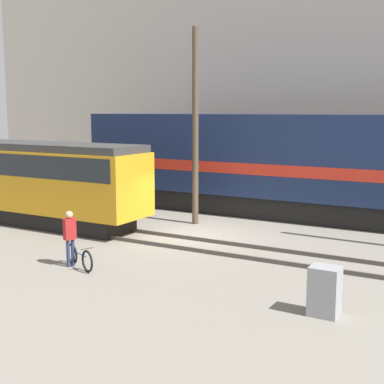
{
  "coord_description": "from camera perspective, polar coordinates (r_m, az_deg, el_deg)",
  "views": [
    {
      "loc": [
        10.19,
        -17.76,
        4.86
      ],
      "look_at": [
        0.22,
        -0.32,
        1.8
      ],
      "focal_mm": 50.0,
      "sensor_mm": 36.0,
      "label": 1
    }
  ],
  "objects": [
    {
      "name": "streetcar",
      "position": [
        24.44,
        -17.47,
        1.57
      ],
      "size": [
        12.0,
        2.54,
        3.52
      ],
      "color": "black",
      "rests_on": "ground"
    },
    {
      "name": "track_far",
      "position": [
        25.83,
        6.0,
        -2.08
      ],
      "size": [
        60.0,
        1.51,
        0.14
      ],
      "color": "#47423D",
      "rests_on": "ground"
    },
    {
      "name": "person",
      "position": [
        17.18,
        -12.91,
        -4.25
      ],
      "size": [
        0.34,
        0.42,
        1.78
      ],
      "color": "#232D4C",
      "rests_on": "ground"
    },
    {
      "name": "building_backdrop",
      "position": [
        33.08,
        12.05,
        12.88
      ],
      "size": [
        44.23,
        6.0,
        14.8
      ],
      "color": "#B7B2A8",
      "rests_on": "ground"
    },
    {
      "name": "bicycle",
      "position": [
        17.1,
        -11.91,
        -6.83
      ],
      "size": [
        1.63,
        0.78,
        0.75
      ],
      "color": "black",
      "rests_on": "ground"
    },
    {
      "name": "freight_locomotive",
      "position": [
        24.6,
        11.43,
        2.91
      ],
      "size": [
        21.36,
        3.04,
        5.31
      ],
      "color": "black",
      "rests_on": "ground"
    },
    {
      "name": "signal_box",
      "position": [
        13.34,
        13.96,
        -10.22
      ],
      "size": [
        0.7,
        0.6,
        1.2
      ],
      "color": "gray",
      "rests_on": "ground"
    },
    {
      "name": "utility_pole_left",
      "position": [
        22.79,
        0.36,
        6.87
      ],
      "size": [
        0.27,
        0.27,
        8.3
      ],
      "color": "#4C3D2D",
      "rests_on": "ground"
    },
    {
      "name": "track_near",
      "position": [
        19.92,
        -1.97,
        -5.25
      ],
      "size": [
        60.0,
        1.5,
        0.14
      ],
      "color": "#47423D",
      "rests_on": "ground"
    },
    {
      "name": "ground_plane",
      "position": [
        21.04,
        -0.07,
        -4.69
      ],
      "size": [
        120.0,
        120.0,
        0.0
      ],
      "primitive_type": "plane",
      "color": "slate"
    }
  ]
}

